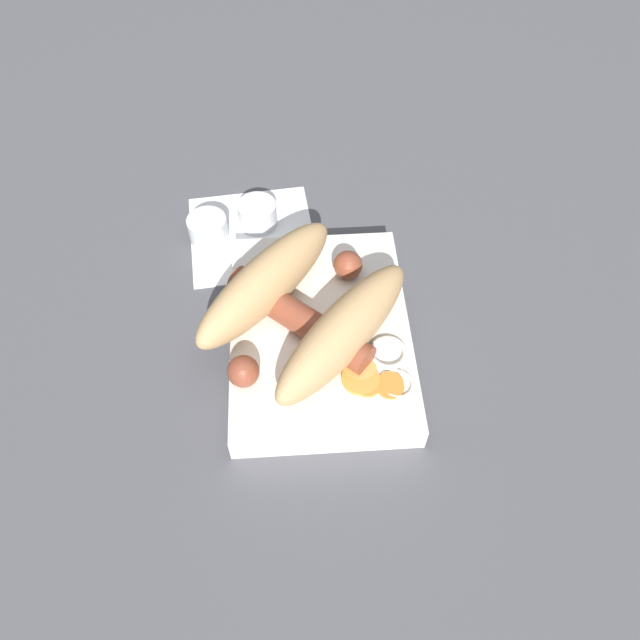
% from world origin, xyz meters
% --- Properties ---
extents(ground_plane, '(3.00, 3.00, 0.00)m').
position_xyz_m(ground_plane, '(0.00, 0.00, 0.00)').
color(ground_plane, '#4C4C51').
extents(food_tray, '(0.25, 0.18, 0.03)m').
position_xyz_m(food_tray, '(0.00, 0.00, 0.01)').
color(food_tray, silver).
rests_on(food_tray, ground_plane).
extents(bread_roll, '(0.24, 0.23, 0.06)m').
position_xyz_m(bread_roll, '(0.00, 0.02, 0.06)').
color(bread_roll, tan).
rests_on(bread_roll, food_tray).
extents(sausage, '(0.15, 0.14, 0.03)m').
position_xyz_m(sausage, '(0.00, 0.02, 0.04)').
color(sausage, brown).
rests_on(sausage, food_tray).
extents(pickled_veggies, '(0.07, 0.07, 0.01)m').
position_xyz_m(pickled_veggies, '(-0.06, -0.05, 0.03)').
color(pickled_veggies, orange).
rests_on(pickled_veggies, food_tray).
extents(napkin, '(0.16, 0.16, 0.00)m').
position_xyz_m(napkin, '(0.16, 0.07, 0.00)').
color(napkin, white).
rests_on(napkin, ground_plane).
extents(condiment_cup_near, '(0.05, 0.05, 0.03)m').
position_xyz_m(condiment_cup_near, '(0.17, 0.06, 0.01)').
color(condiment_cup_near, silver).
rests_on(condiment_cup_near, ground_plane).
extents(condiment_cup_far, '(0.05, 0.05, 0.03)m').
position_xyz_m(condiment_cup_far, '(0.15, 0.12, 0.01)').
color(condiment_cup_far, silver).
rests_on(condiment_cup_far, ground_plane).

